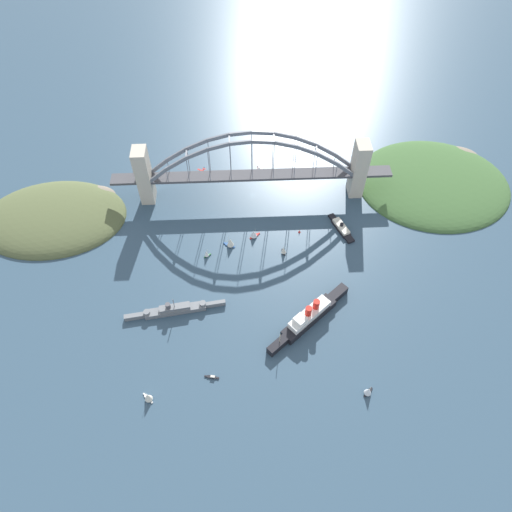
% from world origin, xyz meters
% --- Properties ---
extents(ground_plane, '(1400.00, 1400.00, 0.00)m').
position_xyz_m(ground_plane, '(0.00, 0.00, 0.00)').
color(ground_plane, '#334C60').
extents(harbor_arch_bridge, '(253.07, 17.60, 68.63)m').
position_xyz_m(harbor_arch_bridge, '(0.00, 0.00, 29.16)').
color(harbor_arch_bridge, beige).
rests_on(harbor_arch_bridge, ground).
extents(headland_west_shore, '(145.71, 128.40, 18.24)m').
position_xyz_m(headland_west_shore, '(-176.13, -9.30, 0.00)').
color(headland_west_shore, '#3D6033').
rests_on(headland_west_shore, ground).
extents(headland_east_shore, '(130.50, 96.47, 21.84)m').
position_xyz_m(headland_east_shore, '(178.90, 20.85, 0.00)').
color(headland_east_shore, '#515B38').
rests_on(headland_east_shore, ground).
extents(ocean_liner, '(67.90, 59.24, 20.10)m').
position_xyz_m(ocean_liner, '(-37.78, 137.92, 5.80)').
color(ocean_liner, black).
rests_on(ocean_liner, ground).
extents(naval_cruiser, '(77.72, 14.37, 17.47)m').
position_xyz_m(naval_cruiser, '(65.05, 125.51, 3.12)').
color(naval_cruiser, slate).
rests_on(naval_cruiser, ground).
extents(harbor_ferry_steamer, '(19.05, 35.63, 7.01)m').
position_xyz_m(harbor_ferry_steamer, '(-76.96, 46.48, 2.03)').
color(harbor_ferry_steamer, black).
rests_on(harbor_ferry_steamer, ground).
extents(seaplane_taxiing_near_bridge, '(8.13, 9.07, 4.76)m').
position_xyz_m(seaplane_taxiing_near_bridge, '(-9.93, -32.73, 1.86)').
color(seaplane_taxiing_near_bridge, '#B7B7B2').
rests_on(seaplane_taxiing_near_bridge, ground).
extents(seaplane_second_in_formation, '(9.57, 8.03, 5.01)m').
position_xyz_m(seaplane_second_in_formation, '(47.49, -32.87, 2.11)').
color(seaplane_second_in_formation, '#B7B7B2').
rests_on(seaplane_second_in_formation, ground).
extents(small_boat_0, '(6.28, 5.02, 8.30)m').
position_xyz_m(small_boat_0, '(41.28, 71.92, 3.87)').
color(small_boat_0, '#2D6B3D').
rests_on(small_boat_0, ground).
extents(small_boat_1, '(8.01, 7.73, 9.26)m').
position_xyz_m(small_boat_1, '(-71.50, 197.42, 4.31)').
color(small_boat_1, black).
rests_on(small_boat_1, ground).
extents(small_boat_2, '(10.17, 8.05, 10.84)m').
position_xyz_m(small_boat_2, '(21.20, 61.41, 4.98)').
color(small_boat_2, '#234C8C').
rests_on(small_boat_2, ground).
extents(small_boat_3, '(9.75, 8.27, 9.14)m').
position_xyz_m(small_boat_3, '(0.73, 51.93, 4.23)').
color(small_boat_3, '#B2231E').
rests_on(small_boat_3, ground).
extents(small_boat_4, '(10.50, 3.26, 2.28)m').
position_xyz_m(small_boat_4, '(35.48, 180.91, 0.80)').
color(small_boat_4, black).
rests_on(small_boat_4, ground).
extents(small_boat_5, '(8.45, 8.60, 9.54)m').
position_xyz_m(small_boat_5, '(78.42, 194.90, 4.43)').
color(small_boat_5, silver).
rests_on(small_boat_5, ground).
extents(small_boat_6, '(4.78, 7.32, 7.92)m').
position_xyz_m(small_boat_6, '(-23.89, 71.44, 3.69)').
color(small_boat_6, black).
rests_on(small_boat_6, ground).
extents(channel_marker_buoy, '(2.20, 2.20, 2.75)m').
position_xyz_m(channel_marker_buoy, '(-39.73, 48.48, 1.12)').
color(channel_marker_buoy, red).
rests_on(channel_marker_buoy, ground).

